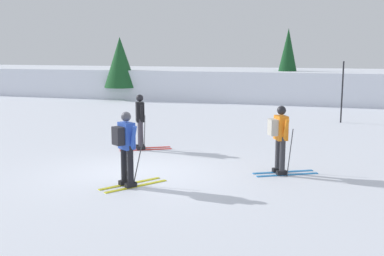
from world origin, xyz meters
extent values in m
plane|color=silver|center=(0.00, 0.00, 0.00)|extent=(120.00, 120.00, 0.00)
cube|color=silver|center=(0.00, 19.47, 0.90)|extent=(80.00, 7.29, 1.81)
cube|color=red|center=(-0.99, 2.89, 0.01)|extent=(1.45, 0.85, 0.02)
cube|color=red|center=(-0.86, 2.65, 0.01)|extent=(1.45, 0.85, 0.02)
cube|color=black|center=(-1.13, 2.82, 0.07)|extent=(0.29, 0.23, 0.10)
cube|color=black|center=(-0.99, 2.58, 0.07)|extent=(0.29, 0.23, 0.10)
cylinder|color=#38333D|center=(-1.13, 2.82, 0.55)|extent=(0.14, 0.14, 0.85)
cylinder|color=#38333D|center=(-0.99, 2.58, 0.55)|extent=(0.14, 0.14, 0.85)
cube|color=black|center=(-1.06, 2.70, 1.17)|extent=(0.39, 0.45, 0.60)
cylinder|color=black|center=(-1.16, 2.93, 1.16)|extent=(0.20, 0.27, 0.55)
cylinder|color=black|center=(-0.92, 2.49, 1.16)|extent=(0.20, 0.27, 0.55)
sphere|color=black|center=(-1.06, 2.70, 1.60)|extent=(0.22, 0.22, 0.22)
cylinder|color=#38383D|center=(-1.12, 3.02, 0.56)|extent=(0.21, 0.36, 1.13)
cylinder|color=#38383D|center=(-0.82, 2.48, 0.56)|extent=(0.21, 0.36, 1.13)
cube|color=#237AC6|center=(3.49, 1.18, 0.01)|extent=(1.45, 0.85, 0.02)
cube|color=#237AC6|center=(3.62, 0.93, 0.01)|extent=(1.45, 0.85, 0.02)
cube|color=black|center=(3.35, 1.10, 0.07)|extent=(0.29, 0.23, 0.10)
cube|color=black|center=(3.49, 0.86, 0.07)|extent=(0.29, 0.23, 0.10)
cylinder|color=#2D2D33|center=(3.35, 1.10, 0.55)|extent=(0.14, 0.14, 0.85)
cylinder|color=#2D2D33|center=(3.49, 0.86, 0.55)|extent=(0.14, 0.14, 0.85)
cube|color=orange|center=(3.42, 0.98, 1.17)|extent=(0.39, 0.45, 0.60)
cylinder|color=orange|center=(3.32, 1.21, 1.16)|extent=(0.20, 0.27, 0.55)
cylinder|color=orange|center=(3.56, 0.77, 1.16)|extent=(0.20, 0.27, 0.55)
sphere|color=black|center=(3.42, 0.98, 1.60)|extent=(0.22, 0.22, 0.22)
cylinder|color=#38383D|center=(3.34, 1.34, 0.61)|extent=(0.16, 0.26, 1.22)
cylinder|color=#38383D|center=(3.68, 0.71, 0.61)|extent=(0.16, 0.26, 1.22)
cube|color=#B7B2A3|center=(3.24, 0.88, 1.19)|extent=(0.29, 0.33, 0.40)
cube|color=gold|center=(0.22, -0.91, 0.01)|extent=(0.98, 1.37, 0.02)
cube|color=gold|center=(0.45, -1.07, 0.01)|extent=(0.98, 1.37, 0.02)
cube|color=black|center=(0.14, -1.04, 0.07)|extent=(0.25, 0.28, 0.10)
cube|color=black|center=(0.37, -1.20, 0.07)|extent=(0.25, 0.28, 0.10)
cylinder|color=black|center=(0.14, -1.04, 0.55)|extent=(0.14, 0.14, 0.85)
cylinder|color=black|center=(0.37, -1.20, 0.55)|extent=(0.14, 0.14, 0.85)
cube|color=#284CB7|center=(0.25, -1.12, 1.17)|extent=(0.45, 0.41, 0.60)
cylinder|color=#284CB7|center=(0.06, -0.96, 1.16)|extent=(0.26, 0.22, 0.55)
cylinder|color=#284CB7|center=(0.47, -1.24, 1.16)|extent=(0.26, 0.22, 0.55)
sphere|color=#4C4C56|center=(0.25, -1.12, 1.60)|extent=(0.22, 0.22, 0.22)
cylinder|color=#38383D|center=(0.08, -0.87, 0.54)|extent=(0.38, 0.27, 1.09)
cylinder|color=#38383D|center=(0.54, -1.19, 0.54)|extent=(0.38, 0.27, 1.09)
cube|color=#232328|center=(0.13, -1.29, 1.19)|extent=(0.33, 0.31, 0.40)
cylinder|color=black|center=(4.94, 10.21, 1.29)|extent=(0.06, 0.06, 2.58)
cylinder|color=#513823|center=(-8.08, 16.06, 0.38)|extent=(0.22, 0.22, 0.76)
cone|color=#194C23|center=(-8.08, 16.06, 2.30)|extent=(2.02, 2.02, 3.08)
cylinder|color=#513823|center=(1.88, 17.99, 0.38)|extent=(0.22, 0.22, 0.76)
cone|color=#14421E|center=(1.88, 17.99, 2.54)|extent=(1.52, 1.52, 3.55)
camera|label=1|loc=(4.64, -10.52, 3.06)|focal=43.97mm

